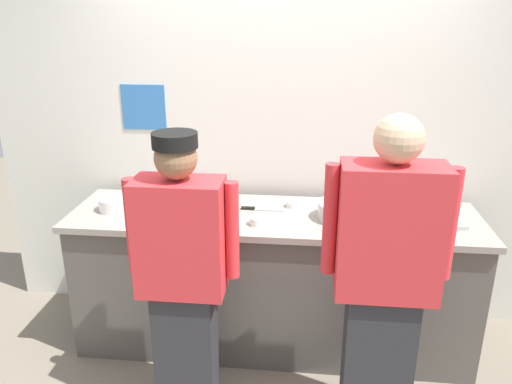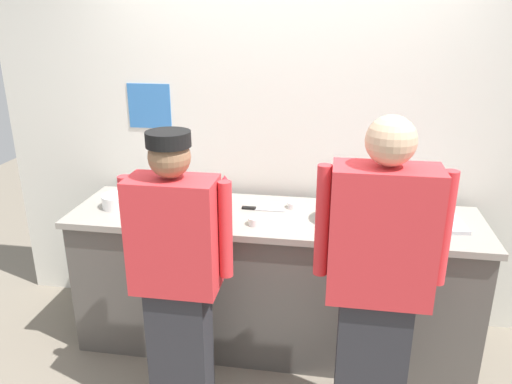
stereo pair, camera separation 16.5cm
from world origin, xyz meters
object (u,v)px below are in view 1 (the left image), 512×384
Objects in this scene: plate_stack_front at (191,206)px; ramekin_green_sauce at (257,221)px; squeeze_bottle_secondary at (224,192)px; sheet_tray at (416,218)px; ramekin_red_sauce at (165,197)px; plate_stack_rear at (114,204)px; ramekin_orange_sauce at (170,218)px; squeeze_bottle_spare at (224,208)px; deli_cup at (143,198)px; chefs_knife at (259,209)px; chef_center at (385,278)px; squeeze_bottle_primary at (363,196)px; ramekin_yellow_sauce at (292,204)px; mixing_bowl_steel at (342,211)px; chef_near_left at (182,275)px.

plate_stack_front is 2.73× the size of ramekin_green_sauce.
plate_stack_front is at bearing -158.16° from squeeze_bottle_secondary.
ramekin_red_sauce reaches higher than sheet_tray.
ramekin_green_sauce is (0.93, -0.13, -0.02)m from plate_stack_rear.
plate_stack_front reaches higher than ramekin_orange_sauce.
squeeze_bottle_secondary is 0.40m from ramekin_orange_sauce.
squeeze_bottle_spare is 0.63m from deli_cup.
plate_stack_rear is at bearing -173.63° from chefs_knife.
ramekin_red_sauce is at bearing 109.55° from ramekin_orange_sauce.
chef_center is at bearing -30.66° from squeeze_bottle_spare.
squeeze_bottle_primary is at bearing 3.83° from deli_cup.
ramekin_orange_sauce is (-0.73, -0.32, 0.01)m from ramekin_yellow_sauce.
squeeze_bottle_spare is (-0.70, -0.15, 0.05)m from mixing_bowl_steel.
chef_near_left is at bearing -124.09° from ramekin_green_sauce.
squeeze_bottle_secondary is at bearing 10.57° from plate_stack_rear.
chef_near_left is 0.54m from squeeze_bottle_spare.
deli_cup is at bearing -135.83° from ramekin_red_sauce.
chef_near_left is at bearing -142.94° from mixing_bowl_steel.
squeeze_bottle_primary is at bearing 16.23° from ramekin_orange_sauce.
chef_center is 1.32m from ramekin_orange_sauce.
deli_cup is (-0.24, 0.25, 0.02)m from ramekin_orange_sauce.
squeeze_bottle_spare is 0.21m from ramekin_green_sauce.
deli_cup is 0.76m from chefs_knife.
plate_stack_rear is 2.39× the size of ramekin_yellow_sauce.
ramekin_orange_sauce is at bearing -154.22° from chefs_knife.
ramekin_yellow_sauce is 0.80× the size of deli_cup.
ramekin_yellow_sauce is (-0.48, 0.84, 0.05)m from chef_center.
plate_stack_front is at bearing 142.44° from squeeze_bottle_spare.
squeeze_bottle_primary is 0.64× the size of chefs_knife.
squeeze_bottle_primary is at bearing 4.36° from squeeze_bottle_secondary.
squeeze_bottle_spare is at bearing 0.75° from ramekin_orange_sauce.
sheet_tray is (1.29, 0.66, 0.09)m from chef_near_left.
ramekin_green_sauce is (-0.65, -0.33, -0.06)m from squeeze_bottle_primary.
deli_cup is (-0.33, 0.05, 0.02)m from plate_stack_front.
plate_stack_rear is 0.19m from deli_cup.
ramekin_green_sauce is (-0.96, -0.17, 0.01)m from sheet_tray.
squeeze_bottle_secondary is 0.45m from ramekin_yellow_sauce.
chef_center is at bearing -47.72° from chefs_knife.
sheet_tray is 0.77m from ramekin_yellow_sauce.
chef_near_left is 15.77× the size of deli_cup.
ramekin_green_sauce is at bearing -153.06° from squeeze_bottle_primary.
plate_stack_front reaches higher than ramekin_yellow_sauce.
ramekin_orange_sauce is at bearing -163.77° from squeeze_bottle_primary.
ramekin_green_sauce is (0.19, 0.01, -0.07)m from squeeze_bottle_spare.
squeeze_bottle_secondary is (0.09, 0.76, 0.18)m from chef_near_left.
squeeze_bottle_secondary reaches higher than chefs_knife.
plate_stack_rear is at bearing 157.67° from chef_center.
plate_stack_rear is 0.94m from ramekin_green_sauce.
ramekin_red_sauce is (-1.17, 0.20, -0.03)m from mixing_bowl_steel.
squeeze_bottle_primary is (0.14, 0.19, 0.03)m from mixing_bowl_steel.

